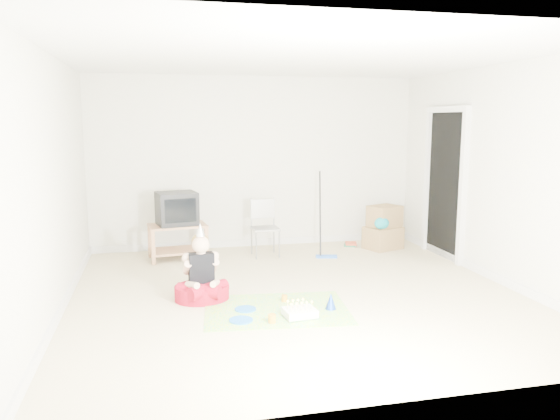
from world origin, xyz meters
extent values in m
plane|color=beige|center=(0.00, 0.00, 0.00)|extent=(5.00, 5.00, 0.00)
cube|color=black|center=(2.48, 1.20, 1.02)|extent=(0.02, 0.90, 2.05)
cube|color=#A16E49|center=(-1.24, 1.90, 0.48)|extent=(0.84, 0.58, 0.03)
cube|color=#A16E49|center=(-1.24, 1.90, 0.12)|extent=(0.84, 0.58, 0.03)
cube|color=#A16E49|center=(-1.58, 1.65, 0.25)|extent=(0.06, 0.06, 0.49)
cube|color=#A16E49|center=(-0.85, 1.73, 0.25)|extent=(0.06, 0.06, 0.49)
cube|color=#A16E49|center=(-1.63, 2.08, 0.25)|extent=(0.06, 0.06, 0.49)
cube|color=#A16E49|center=(-0.90, 2.16, 0.25)|extent=(0.06, 0.06, 0.49)
cube|color=black|center=(-1.24, 1.90, 0.72)|extent=(0.61, 0.54, 0.46)
cube|color=gray|center=(0.00, 1.79, 0.40)|extent=(0.39, 0.37, 0.03)
cylinder|color=gray|center=(-0.17, 1.79, 0.42)|extent=(0.02, 0.02, 0.83)
cylinder|color=gray|center=(0.17, 1.80, 0.42)|extent=(0.02, 0.02, 0.83)
cube|color=olive|center=(1.84, 1.84, 0.17)|extent=(0.62, 0.54, 0.34)
cube|color=olive|center=(1.88, 1.89, 0.50)|extent=(0.55, 0.50, 0.32)
ellipsoid|color=#0C7D8D|center=(1.74, 1.68, 0.43)|extent=(0.22, 0.16, 0.18)
cube|color=blue|center=(0.83, 1.50, 0.02)|extent=(0.32, 0.17, 0.03)
cylinder|color=black|center=(0.83, 1.50, 0.62)|extent=(0.12, 0.40, 1.18)
cube|color=#246D4B|center=(1.43, 2.14, 0.01)|extent=(0.25, 0.28, 0.03)
cube|color=#BE4428|center=(1.43, 2.14, 0.04)|extent=(0.22, 0.26, 0.02)
cylinder|color=maroon|center=(-1.06, 0.03, 0.08)|extent=(0.63, 0.63, 0.16)
cube|color=black|center=(-1.06, 0.03, 0.34)|extent=(0.28, 0.17, 0.36)
sphere|color=#D1A88B|center=(-1.06, 0.03, 0.62)|extent=(0.20, 0.20, 0.19)
cone|color=white|center=(-1.06, 0.03, 0.78)|extent=(0.10, 0.10, 0.14)
cube|color=#E43092|center=(-0.34, -0.48, 0.00)|extent=(1.58, 1.22, 0.01)
cube|color=white|center=(-0.16, -0.74, 0.05)|extent=(0.34, 0.28, 0.08)
cube|color=#44C05B|center=(-0.16, -0.74, 0.01)|extent=(0.34, 0.28, 0.01)
cylinder|color=beige|center=(-0.26, -0.80, 0.12)|extent=(0.01, 0.01, 0.06)
cylinder|color=beige|center=(-0.21, -0.80, 0.12)|extent=(0.01, 0.01, 0.06)
cylinder|color=beige|center=(-0.15, -0.79, 0.12)|extent=(0.01, 0.01, 0.06)
cylinder|color=beige|center=(-0.10, -0.78, 0.12)|extent=(0.01, 0.01, 0.06)
cylinder|color=beige|center=(-0.04, -0.78, 0.12)|extent=(0.01, 0.01, 0.06)
cylinder|color=beige|center=(-0.27, -0.70, 0.12)|extent=(0.01, 0.01, 0.06)
cylinder|color=beige|center=(-0.22, -0.70, 0.12)|extent=(0.01, 0.01, 0.06)
cylinder|color=beige|center=(-0.16, -0.69, 0.12)|extent=(0.01, 0.01, 0.06)
cylinder|color=beige|center=(-0.11, -0.68, 0.12)|extent=(0.01, 0.01, 0.06)
cylinder|color=blue|center=(-0.65, -0.41, 0.01)|extent=(0.30, 0.30, 0.01)
cylinder|color=blue|center=(-0.74, -0.72, 0.01)|extent=(0.28, 0.28, 0.01)
cylinder|color=orange|center=(-0.20, -0.25, 0.04)|extent=(0.07, 0.07, 0.07)
cylinder|color=orange|center=(-0.46, -0.84, 0.05)|extent=(0.10, 0.10, 0.09)
cone|color=#1844AE|center=(0.21, -0.59, 0.09)|extent=(0.12, 0.12, 0.17)
camera|label=1|loc=(-1.49, -5.75, 1.93)|focal=35.00mm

